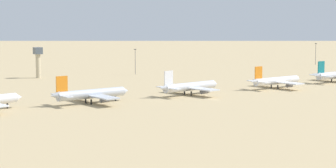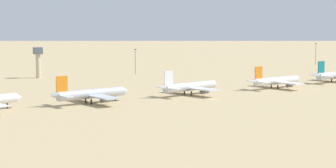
{
  "view_description": "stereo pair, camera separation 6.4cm",
  "coord_description": "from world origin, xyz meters",
  "px_view_note": "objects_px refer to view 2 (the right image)",
  "views": [
    {
      "loc": [
        -187.28,
        -247.93,
        42.95
      ],
      "look_at": [
        -10.54,
        27.19,
        6.0
      ],
      "focal_mm": 66.23,
      "sensor_mm": 36.0,
      "label": 1
    },
    {
      "loc": [
        -187.22,
        -247.96,
        42.95
      ],
      "look_at": [
        -10.54,
        27.19,
        6.0
      ],
      "focal_mm": 66.23,
      "sensor_mm": 36.0,
      "label": 2
    }
  ],
  "objects_px": {
    "parked_jet_orange_3": "(91,94)",
    "light_pole_mid": "(135,60)",
    "parked_jet_orange_5": "(276,81)",
    "control_tower": "(38,59)",
    "light_pole_west": "(316,52)",
    "parked_jet_white_4": "(190,87)"
  },
  "relations": [
    {
      "from": "parked_jet_orange_3",
      "to": "light_pole_mid",
      "type": "distance_m",
      "value": 147.05
    },
    {
      "from": "parked_jet_orange_5",
      "to": "light_pole_mid",
      "type": "xyz_separation_m",
      "value": [
        -26.8,
        117.97,
        5.89
      ]
    },
    {
      "from": "light_pole_mid",
      "to": "parked_jet_orange_3",
      "type": "bearing_deg",
      "value": -128.14
    },
    {
      "from": "control_tower",
      "to": "light_pole_west",
      "type": "height_order",
      "value": "control_tower"
    },
    {
      "from": "parked_jet_orange_3",
      "to": "light_pole_west",
      "type": "distance_m",
      "value": 283.19
    },
    {
      "from": "parked_jet_white_4",
      "to": "parked_jet_orange_5",
      "type": "distance_m",
      "value": 59.52
    },
    {
      "from": "parked_jet_white_4",
      "to": "parked_jet_orange_5",
      "type": "xyz_separation_m",
      "value": [
        59.47,
        -2.42,
        -0.11
      ]
    },
    {
      "from": "parked_jet_orange_5",
      "to": "parked_jet_orange_3",
      "type": "bearing_deg",
      "value": 174.29
    },
    {
      "from": "parked_jet_orange_5",
      "to": "control_tower",
      "type": "height_order",
      "value": "control_tower"
    },
    {
      "from": "parked_jet_white_4",
      "to": "light_pole_mid",
      "type": "xyz_separation_m",
      "value": [
        32.67,
        115.55,
        5.77
      ]
    },
    {
      "from": "parked_jet_orange_3",
      "to": "light_pole_west",
      "type": "xyz_separation_m",
      "value": [
        262.43,
        106.27,
        5.76
      ]
    },
    {
      "from": "parked_jet_orange_3",
      "to": "light_pole_mid",
      "type": "relative_size",
      "value": 2.38
    },
    {
      "from": "parked_jet_orange_5",
      "to": "light_pole_west",
      "type": "relative_size",
      "value": 2.23
    },
    {
      "from": "control_tower",
      "to": "light_pole_mid",
      "type": "distance_m",
      "value": 69.21
    },
    {
      "from": "parked_jet_orange_5",
      "to": "control_tower",
      "type": "relative_size",
      "value": 1.98
    },
    {
      "from": "control_tower",
      "to": "light_pole_mid",
      "type": "bearing_deg",
      "value": -11.13
    },
    {
      "from": "parked_jet_white_4",
      "to": "control_tower",
      "type": "height_order",
      "value": "control_tower"
    },
    {
      "from": "parked_jet_white_4",
      "to": "light_pole_west",
      "type": "relative_size",
      "value": 2.28
    },
    {
      "from": "parked_jet_orange_3",
      "to": "parked_jet_orange_5",
      "type": "distance_m",
      "value": 117.57
    },
    {
      "from": "parked_jet_orange_3",
      "to": "parked_jet_white_4",
      "type": "relative_size",
      "value": 1.03
    },
    {
      "from": "parked_jet_orange_5",
      "to": "parked_jet_white_4",
      "type": "bearing_deg",
      "value": 173.13
    },
    {
      "from": "parked_jet_orange_3",
      "to": "parked_jet_orange_5",
      "type": "height_order",
      "value": "parked_jet_orange_3"
    }
  ]
}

